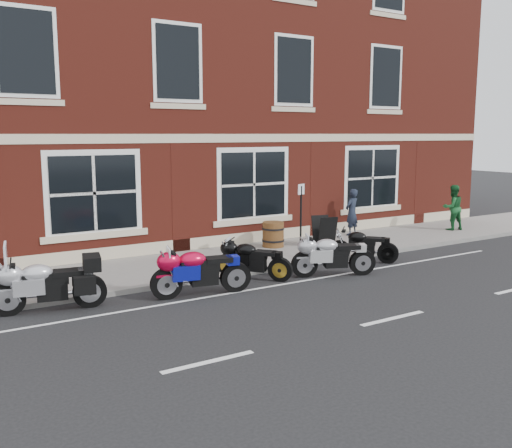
% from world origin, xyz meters
% --- Properties ---
extents(ground, '(80.00, 80.00, 0.00)m').
position_xyz_m(ground, '(0.00, 0.00, 0.00)').
color(ground, black).
rests_on(ground, ground).
extents(sidewalk, '(30.00, 3.00, 0.12)m').
position_xyz_m(sidewalk, '(0.00, 3.00, 0.06)').
color(sidewalk, slate).
rests_on(sidewalk, ground).
extents(kerb, '(30.00, 0.16, 0.12)m').
position_xyz_m(kerb, '(0.00, 1.42, 0.06)').
color(kerb, slate).
rests_on(kerb, ground).
extents(pub_building, '(24.00, 12.00, 12.00)m').
position_xyz_m(pub_building, '(0.00, 10.50, 6.00)').
color(pub_building, maroon).
rests_on(pub_building, ground).
extents(moto_touring_silver, '(2.22, 0.65, 1.47)m').
position_xyz_m(moto_touring_silver, '(-5.57, 1.01, 0.60)').
color(moto_touring_silver, black).
rests_on(moto_touring_silver, ground).
extents(moto_sport_red, '(2.26, 0.56, 1.02)m').
position_xyz_m(moto_sport_red, '(-2.46, 0.41, 0.59)').
color(moto_sport_red, black).
rests_on(moto_sport_red, ground).
extents(moto_sport_black, '(1.29, 1.64, 0.88)m').
position_xyz_m(moto_sport_black, '(-0.69, 1.03, 0.51)').
color(moto_sport_black, black).
rests_on(moto_sport_black, ground).
extents(moto_sport_silver, '(2.03, 0.98, 0.97)m').
position_xyz_m(moto_sport_silver, '(1.13, 0.22, 0.56)').
color(moto_sport_silver, black).
rests_on(moto_sport_silver, ground).
extents(moto_naked_black, '(1.33, 1.51, 0.85)m').
position_xyz_m(moto_naked_black, '(2.90, 1.03, 0.49)').
color(moto_naked_black, black).
rests_on(moto_naked_black, ground).
extents(pedestrian_left, '(0.65, 0.52, 1.57)m').
position_xyz_m(pedestrian_left, '(5.03, 3.89, 0.91)').
color(pedestrian_left, black).
rests_on(pedestrian_left, sidewalk).
extents(pedestrian_right, '(0.91, 0.78, 1.61)m').
position_xyz_m(pedestrian_right, '(8.81, 2.79, 0.93)').
color(pedestrian_right, '#175226').
rests_on(pedestrian_right, sidewalk).
extents(a_board_sign, '(0.64, 0.50, 0.94)m').
position_xyz_m(a_board_sign, '(3.01, 2.86, 0.59)').
color(a_board_sign, black).
rests_on(a_board_sign, sidewalk).
extents(barrel_planter, '(0.68, 0.68, 0.76)m').
position_xyz_m(barrel_planter, '(1.66, 3.64, 0.50)').
color(barrel_planter, '#462A12').
rests_on(barrel_planter, sidewalk).
extents(parking_sign, '(0.28, 0.11, 2.05)m').
position_xyz_m(parking_sign, '(1.46, 1.97, 1.30)').
color(parking_sign, black).
rests_on(parking_sign, sidewalk).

